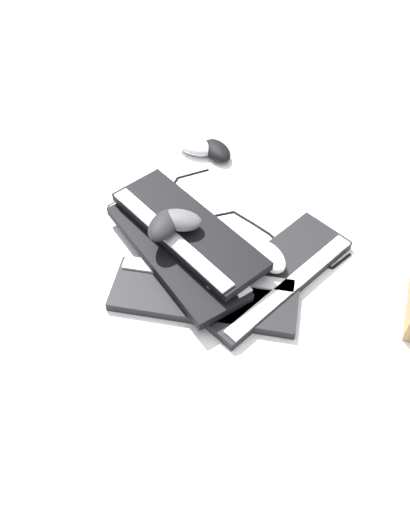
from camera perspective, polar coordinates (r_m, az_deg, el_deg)
ground_plane at (r=1.46m, az=-0.98°, el=0.78°), size 3.20×3.20×0.00m
keyboard_0 at (r=1.40m, az=6.87°, el=-1.99°), size 0.44×0.38×0.03m
keyboard_1 at (r=1.46m, az=-2.82°, el=1.22°), size 0.35×0.46×0.03m
keyboard_2 at (r=1.35m, az=-0.16°, el=-3.93°), size 0.46×0.28×0.03m
keyboard_3 at (r=1.40m, az=-2.85°, el=0.54°), size 0.32×0.46×0.03m
keyboard_4 at (r=1.41m, az=-1.77°, el=2.56°), size 0.36×0.45×0.03m
mouse_0 at (r=1.36m, az=4.66°, el=-1.08°), size 0.13×0.10×0.04m
mouse_1 at (r=1.73m, az=-0.85°, el=10.82°), size 0.13×0.11×0.04m
mouse_2 at (r=1.72m, az=1.21°, el=10.51°), size 0.10×0.13×0.04m
mouse_3 at (r=1.38m, az=-2.59°, el=3.59°), size 0.13×0.10×0.04m
mouse_4 at (r=1.33m, az=2.30°, el=-2.75°), size 0.11×0.07×0.04m
mouse_5 at (r=1.33m, az=2.06°, el=-2.48°), size 0.07×0.11×0.04m
mouse_6 at (r=1.39m, az=6.41°, el=-0.07°), size 0.10×0.13×0.04m
mouse_7 at (r=1.37m, az=-4.13°, el=3.12°), size 0.12×0.13×0.04m
cable_0 at (r=1.53m, az=3.31°, el=3.76°), size 0.45×0.42×0.01m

